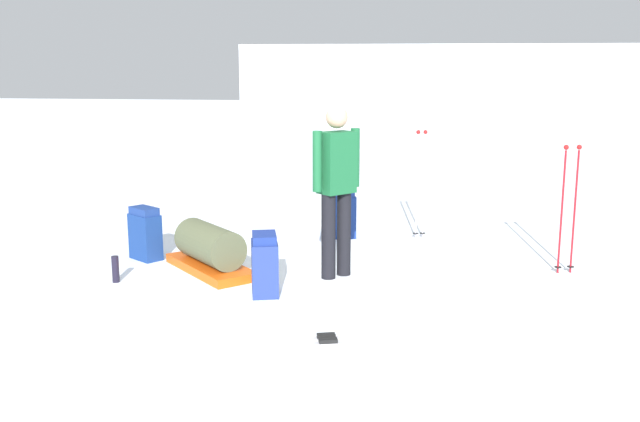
% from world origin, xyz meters
% --- Properties ---
extents(ground_plane, '(80.00, 80.00, 0.00)m').
position_xyz_m(ground_plane, '(0.00, 0.00, 0.00)').
color(ground_plane, white).
extents(distant_snow_ridge, '(19.83, 6.47, 2.96)m').
position_xyz_m(distant_snow_ridge, '(3.07, 22.70, 1.48)').
color(distant_snow_ridge, white).
rests_on(distant_snow_ridge, ground_plane).
extents(skier_standing, '(0.41, 0.45, 1.70)m').
position_xyz_m(skier_standing, '(0.13, 0.18, 0.95)').
color(skier_standing, black).
rests_on(skier_standing, ground_plane).
extents(ski_pair_near, '(1.67, 0.69, 0.05)m').
position_xyz_m(ski_pair_near, '(0.32, -1.56, 0.01)').
color(ski_pair_near, silver).
rests_on(ski_pair_near, ground_plane).
extents(backpack_large_dark, '(0.33, 0.41, 0.57)m').
position_xyz_m(backpack_large_dark, '(-0.43, -0.49, 0.28)').
color(backpack_large_dark, navy).
rests_on(backpack_large_dark, ground_plane).
extents(backpack_bright, '(0.42, 0.30, 0.60)m').
position_xyz_m(backpack_bright, '(-0.07, 1.83, 0.29)').
color(backpack_bright, navy).
rests_on(backpack_bright, ground_plane).
extents(backpack_small_spare, '(0.41, 0.37, 0.58)m').
position_xyz_m(backpack_small_spare, '(-2.01, 0.47, 0.28)').
color(backpack_small_spare, navy).
rests_on(backpack_small_spare, ground_plane).
extents(ski_poles_planted_near, '(0.20, 0.11, 1.31)m').
position_xyz_m(ski_poles_planted_near, '(2.41, 0.71, 0.73)').
color(ski_poles_planted_near, maroon).
rests_on(ski_poles_planted_near, ground_plane).
extents(ski_poles_planted_far, '(0.15, 0.10, 1.33)m').
position_xyz_m(ski_poles_planted_far, '(0.90, 1.97, 0.74)').
color(ski_poles_planted_far, '#B8B2C7').
rests_on(ski_poles_planted_far, ground_plane).
extents(gear_sled, '(1.18, 1.17, 0.49)m').
position_xyz_m(gear_sled, '(-1.17, 0.14, 0.22)').
color(gear_sled, '#E55310').
rests_on(gear_sled, ground_plane).
extents(thermos_bottle, '(0.07, 0.07, 0.26)m').
position_xyz_m(thermos_bottle, '(-1.96, -0.38, 0.13)').
color(thermos_bottle, black).
rests_on(thermos_bottle, ground_plane).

